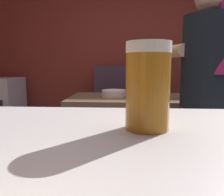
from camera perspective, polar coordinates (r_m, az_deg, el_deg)
wall_back at (r=3.54m, az=7.46°, el=11.03°), size 5.20×0.10×2.70m
prep_counter at (r=2.11m, az=19.84°, el=-12.17°), size 2.10×0.60×0.91m
back_shelf at (r=3.30m, az=3.23°, el=-2.10°), size 0.83×0.36×1.16m
bartender at (r=1.54m, az=22.95°, el=0.27°), size 0.48×0.54×1.68m
mixing_bowl at (r=1.91m, az=0.50°, el=1.18°), size 0.20×0.20×0.06m
pint_glass_far at (r=0.37m, az=8.90°, el=2.91°), size 0.07×0.07×0.14m
bottle_vinegar at (r=3.30m, az=5.78°, el=9.67°), size 0.06×0.06×0.25m
bottle_olive_oil at (r=3.34m, az=9.16°, el=9.14°), size 0.07×0.07×0.18m
bottle_soy at (r=3.21m, az=8.12°, el=9.59°), size 0.06×0.06×0.24m
bottle_hot_sauce at (r=3.35m, az=6.88°, el=9.11°), size 0.07×0.07×0.17m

